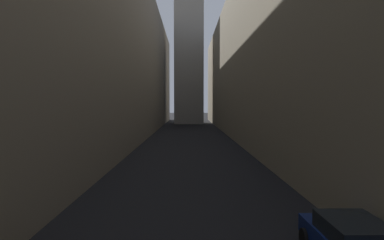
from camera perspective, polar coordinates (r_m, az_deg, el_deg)
ground_plane at (r=42.32m, az=-0.43°, el=-3.47°), size 264.00×264.00×0.00m
building_block_left at (r=45.99m, az=-15.47°, el=10.43°), size 12.45×108.00×21.62m
building_block_right at (r=46.22m, az=15.63°, el=9.52°), size 14.25×108.00×20.24m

